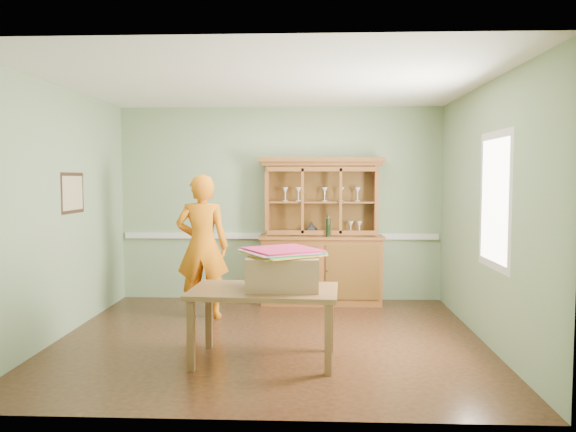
{
  "coord_description": "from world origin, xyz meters",
  "views": [
    {
      "loc": [
        0.45,
        -5.87,
        1.73
      ],
      "look_at": [
        0.18,
        0.4,
        1.29
      ],
      "focal_mm": 35.0,
      "sensor_mm": 36.0,
      "label": 1
    }
  ],
  "objects_px": {
    "person": "(202,246)",
    "cardboard_box": "(283,272)",
    "china_hutch": "(321,252)",
    "dining_table": "(264,297)"
  },
  "relations": [
    {
      "from": "cardboard_box",
      "to": "dining_table",
      "type": "bearing_deg",
      "value": -175.67
    },
    {
      "from": "cardboard_box",
      "to": "person",
      "type": "xyz_separation_m",
      "value": [
        -1.07,
        1.58,
        0.04
      ]
    },
    {
      "from": "dining_table",
      "to": "person",
      "type": "xyz_separation_m",
      "value": [
        -0.89,
        1.6,
        0.28
      ]
    },
    {
      "from": "person",
      "to": "cardboard_box",
      "type": "bearing_deg",
      "value": 122.55
    },
    {
      "from": "china_hutch",
      "to": "dining_table",
      "type": "relative_size",
      "value": 1.41
    },
    {
      "from": "china_hutch",
      "to": "cardboard_box",
      "type": "relative_size",
      "value": 3.0
    },
    {
      "from": "dining_table",
      "to": "person",
      "type": "distance_m",
      "value": 1.85
    },
    {
      "from": "china_hutch",
      "to": "person",
      "type": "height_order",
      "value": "china_hutch"
    },
    {
      "from": "cardboard_box",
      "to": "person",
      "type": "relative_size",
      "value": 0.38
    },
    {
      "from": "dining_table",
      "to": "cardboard_box",
      "type": "bearing_deg",
      "value": 7.52
    }
  ]
}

